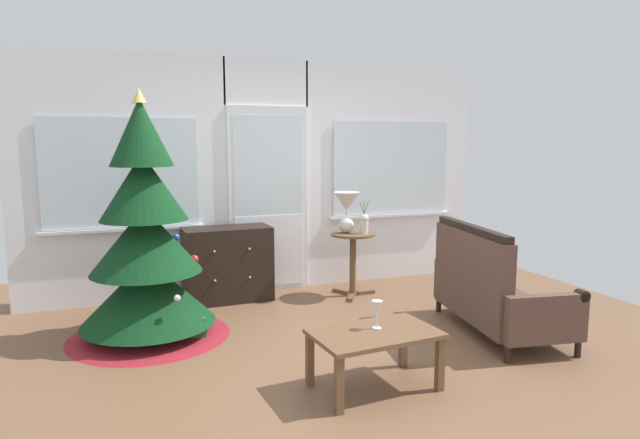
{
  "coord_description": "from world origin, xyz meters",
  "views": [
    {
      "loc": [
        -1.59,
        -3.81,
        1.66
      ],
      "look_at": [
        0.05,
        0.55,
        1.0
      ],
      "focal_mm": 30.71,
      "sensor_mm": 36.0,
      "label": 1
    }
  ],
  "objects_px": {
    "settee_sofa": "(490,291)",
    "wine_glass": "(377,308)",
    "gift_box": "(194,328)",
    "dresser_cabinet": "(228,264)",
    "coffee_table": "(374,340)",
    "table_lamp": "(347,207)",
    "christmas_tree": "(146,252)",
    "flower_vase": "(364,223)",
    "side_table": "(353,251)"
  },
  "relations": [
    {
      "from": "dresser_cabinet",
      "to": "wine_glass",
      "type": "xyz_separation_m",
      "value": [
        0.56,
        -2.38,
        0.15
      ]
    },
    {
      "from": "settee_sofa",
      "to": "side_table",
      "type": "relative_size",
      "value": 2.18
    },
    {
      "from": "table_lamp",
      "to": "coffee_table",
      "type": "bearing_deg",
      "value": -108.55
    },
    {
      "from": "gift_box",
      "to": "side_table",
      "type": "bearing_deg",
      "value": 21.92
    },
    {
      "from": "table_lamp",
      "to": "dresser_cabinet",
      "type": "bearing_deg",
      "value": 167.86
    },
    {
      "from": "settee_sofa",
      "to": "wine_glass",
      "type": "xyz_separation_m",
      "value": [
        -1.39,
        -0.58,
        0.17
      ]
    },
    {
      "from": "table_lamp",
      "to": "flower_vase",
      "type": "bearing_deg",
      "value": -32.01
    },
    {
      "from": "coffee_table",
      "to": "wine_glass",
      "type": "distance_m",
      "value": 0.21
    },
    {
      "from": "christmas_tree",
      "to": "coffee_table",
      "type": "distance_m",
      "value": 2.13
    },
    {
      "from": "side_table",
      "to": "gift_box",
      "type": "distance_m",
      "value": 1.98
    },
    {
      "from": "table_lamp",
      "to": "flower_vase",
      "type": "height_order",
      "value": "table_lamp"
    },
    {
      "from": "side_table",
      "to": "coffee_table",
      "type": "distance_m",
      "value": 2.26
    },
    {
      "from": "christmas_tree",
      "to": "settee_sofa",
      "type": "height_order",
      "value": "christmas_tree"
    },
    {
      "from": "christmas_tree",
      "to": "gift_box",
      "type": "relative_size",
      "value": 10.94
    },
    {
      "from": "settee_sofa",
      "to": "gift_box",
      "type": "height_order",
      "value": "settee_sofa"
    },
    {
      "from": "side_table",
      "to": "wine_glass",
      "type": "relative_size",
      "value": 3.54
    },
    {
      "from": "wine_glass",
      "to": "table_lamp",
      "type": "bearing_deg",
      "value": 72.05
    },
    {
      "from": "dresser_cabinet",
      "to": "gift_box",
      "type": "xyz_separation_m",
      "value": [
        -0.5,
        -1.03,
        -0.29
      ]
    },
    {
      "from": "dresser_cabinet",
      "to": "flower_vase",
      "type": "distance_m",
      "value": 1.51
    },
    {
      "from": "dresser_cabinet",
      "to": "wine_glass",
      "type": "relative_size",
      "value": 4.67
    },
    {
      "from": "settee_sofa",
      "to": "flower_vase",
      "type": "relative_size",
      "value": 4.3
    },
    {
      "from": "christmas_tree",
      "to": "gift_box",
      "type": "xyz_separation_m",
      "value": [
        0.35,
        -0.2,
        -0.64
      ]
    },
    {
      "from": "flower_vase",
      "to": "wine_glass",
      "type": "height_order",
      "value": "flower_vase"
    },
    {
      "from": "side_table",
      "to": "table_lamp",
      "type": "relative_size",
      "value": 1.57
    },
    {
      "from": "christmas_tree",
      "to": "table_lamp",
      "type": "distance_m",
      "value": 2.18
    },
    {
      "from": "dresser_cabinet",
      "to": "table_lamp",
      "type": "distance_m",
      "value": 1.4
    },
    {
      "from": "wine_glass",
      "to": "gift_box",
      "type": "xyz_separation_m",
      "value": [
        -1.06,
        1.34,
        -0.45
      ]
    },
    {
      "from": "gift_box",
      "to": "settee_sofa",
      "type": "bearing_deg",
      "value": -17.24
    },
    {
      "from": "flower_vase",
      "to": "christmas_tree",
      "type": "bearing_deg",
      "value": -168.23
    },
    {
      "from": "christmas_tree",
      "to": "coffee_table",
      "type": "height_order",
      "value": "christmas_tree"
    },
    {
      "from": "wine_glass",
      "to": "gift_box",
      "type": "height_order",
      "value": "wine_glass"
    },
    {
      "from": "gift_box",
      "to": "flower_vase",
      "type": "bearing_deg",
      "value": 19.28
    },
    {
      "from": "christmas_tree",
      "to": "settee_sofa",
      "type": "distance_m",
      "value": 2.98
    },
    {
      "from": "side_table",
      "to": "table_lamp",
      "type": "distance_m",
      "value": 0.49
    },
    {
      "from": "settee_sofa",
      "to": "wine_glass",
      "type": "distance_m",
      "value": 1.52
    },
    {
      "from": "side_table",
      "to": "flower_vase",
      "type": "relative_size",
      "value": 1.97
    },
    {
      "from": "coffee_table",
      "to": "gift_box",
      "type": "xyz_separation_m",
      "value": [
        -1.02,
        1.39,
        -0.25
      ]
    },
    {
      "from": "christmas_tree",
      "to": "coffee_table",
      "type": "bearing_deg",
      "value": -49.27
    },
    {
      "from": "coffee_table",
      "to": "dresser_cabinet",
      "type": "bearing_deg",
      "value": 102.05
    },
    {
      "from": "coffee_table",
      "to": "gift_box",
      "type": "bearing_deg",
      "value": 126.23
    },
    {
      "from": "settee_sofa",
      "to": "table_lamp",
      "type": "height_order",
      "value": "table_lamp"
    },
    {
      "from": "christmas_tree",
      "to": "wine_glass",
      "type": "distance_m",
      "value": 2.1
    },
    {
      "from": "dresser_cabinet",
      "to": "settee_sofa",
      "type": "bearing_deg",
      "value": -42.61
    },
    {
      "from": "christmas_tree",
      "to": "dresser_cabinet",
      "type": "relative_size",
      "value": 2.3
    },
    {
      "from": "wine_glass",
      "to": "christmas_tree",
      "type": "bearing_deg",
      "value": 132.45
    },
    {
      "from": "flower_vase",
      "to": "gift_box",
      "type": "height_order",
      "value": "flower_vase"
    },
    {
      "from": "dresser_cabinet",
      "to": "coffee_table",
      "type": "bearing_deg",
      "value": -77.95
    },
    {
      "from": "christmas_tree",
      "to": "dresser_cabinet",
      "type": "bearing_deg",
      "value": 44.55
    },
    {
      "from": "dresser_cabinet",
      "to": "coffee_table",
      "type": "relative_size",
      "value": 1.04
    },
    {
      "from": "christmas_tree",
      "to": "dresser_cabinet",
      "type": "xyz_separation_m",
      "value": [
        0.85,
        0.84,
        -0.35
      ]
    }
  ]
}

